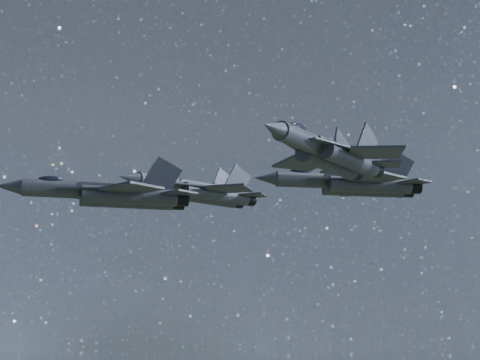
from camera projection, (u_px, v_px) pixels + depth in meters
jet_lead at (113, 194)px, 68.99m from camera, size 17.03×11.45×4.30m
jet_left at (200, 191)px, 92.82m from camera, size 19.30×13.41×4.85m
jet_right at (331, 154)px, 59.86m from camera, size 15.88×10.48×4.06m
jet_slot at (353, 184)px, 85.61m from camera, size 18.58×12.28×4.75m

